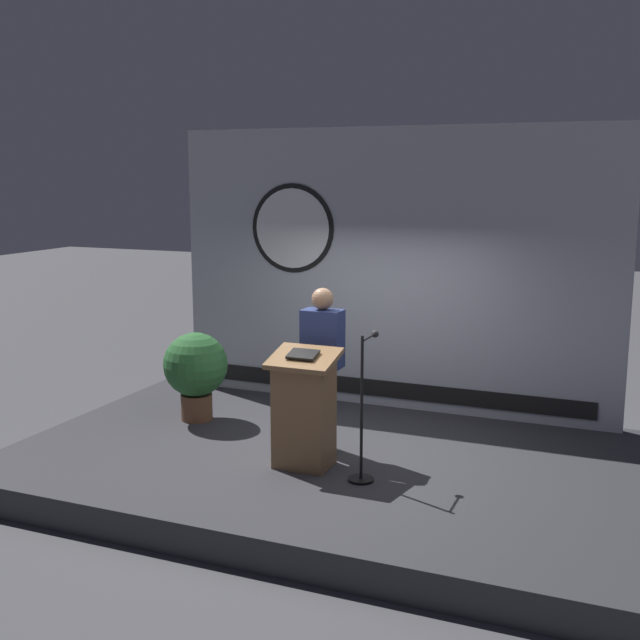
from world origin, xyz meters
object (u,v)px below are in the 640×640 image
speaker_person (322,369)px  microphone_stand (363,430)px  podium (304,410)px  potted_plant (196,368)px

speaker_person → microphone_stand: 0.95m
speaker_person → microphone_stand: bearing=-41.9°
speaker_person → microphone_stand: speaker_person is taller
podium → speaker_person: size_ratio=0.69×
potted_plant → podium: bearing=-26.7°
speaker_person → potted_plant: 1.79m
podium → microphone_stand: size_ratio=0.84×
microphone_stand → potted_plant: size_ratio=1.35×
podium → potted_plant: bearing=153.3°
podium → microphone_stand: (0.64, -0.10, -0.09)m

